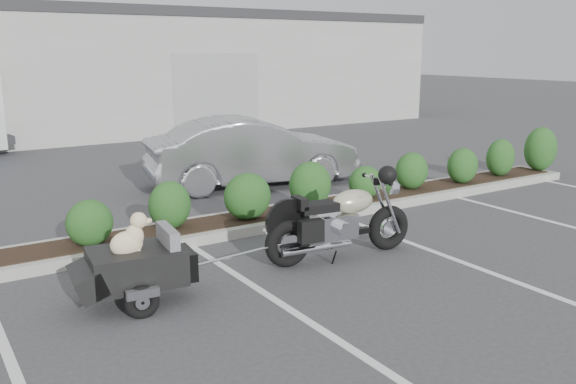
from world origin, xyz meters
TOP-DOWN VIEW (x-y plane):
  - ground at (0.00, 0.00)m, footprint 90.00×90.00m
  - planter_kerb at (1.00, 2.20)m, footprint 12.00×1.00m
  - building at (0.00, 17.00)m, footprint 26.00×10.00m
  - motorcycle at (-0.03, 0.23)m, footprint 2.19×0.79m
  - pet_trailer at (-2.81, 0.26)m, footprint 1.76×0.99m
  - sedan at (1.18, 4.73)m, footprint 4.41×2.24m

SIDE VIEW (x-z plane):
  - ground at x=0.00m, z-range 0.00..0.00m
  - planter_kerb at x=1.00m, z-range 0.00..0.15m
  - pet_trailer at x=-2.81m, z-range -0.08..0.96m
  - motorcycle at x=-0.03m, z-range -0.13..1.13m
  - sedan at x=1.18m, z-range 0.00..1.39m
  - building at x=0.00m, z-range 0.00..4.00m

